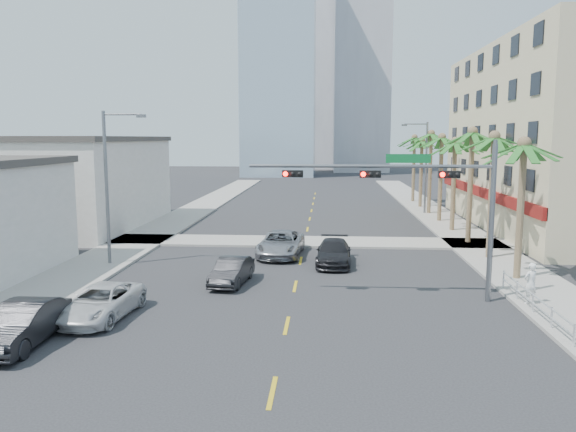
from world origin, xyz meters
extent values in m
plane|color=#262628|center=(0.00, 0.00, 0.00)|extent=(260.00, 260.00, 0.00)
cube|color=gray|center=(12.00, 20.00, 0.07)|extent=(4.00, 120.00, 0.15)
cube|color=gray|center=(-12.00, 20.00, 0.07)|extent=(4.00, 120.00, 0.15)
cube|color=gray|center=(0.00, 22.00, 0.07)|extent=(80.00, 4.00, 0.15)
cube|color=maroon|center=(14.40, 30.00, 3.00)|extent=(0.30, 28.00, 0.80)
cube|color=beige|center=(-19.50, 28.00, 3.60)|extent=(11.00, 18.00, 7.20)
cube|color=#99B2C6|center=(-8.00, 95.00, 24.00)|extent=(14.00, 14.00, 48.00)
cube|color=#ADADB2|center=(9.00, 110.00, 30.00)|extent=(12.00, 12.00, 60.00)
cube|color=#ADADB2|center=(-3.00, 125.00, 21.00)|extent=(16.00, 16.00, 42.00)
cylinder|color=slate|center=(9.00, 8.00, 3.60)|extent=(0.24, 0.24, 7.20)
cylinder|color=slate|center=(3.50, 8.00, 6.20)|extent=(11.00, 0.16, 0.16)
cube|color=#0C662D|center=(5.20, 8.00, 6.55)|extent=(2.00, 0.05, 0.40)
cube|color=black|center=(7.00, 7.85, 5.85)|extent=(0.95, 0.28, 0.32)
sphere|color=#FF0C05|center=(6.68, 7.69, 5.85)|extent=(0.22, 0.22, 0.22)
cube|color=black|center=(3.50, 7.85, 5.85)|extent=(0.95, 0.28, 0.32)
sphere|color=#FF0C05|center=(3.18, 7.69, 5.85)|extent=(0.22, 0.22, 0.22)
cube|color=black|center=(0.00, 7.85, 5.85)|extent=(0.95, 0.28, 0.32)
sphere|color=#FF0C05|center=(-0.32, 7.69, 5.85)|extent=(0.22, 0.22, 0.22)
cylinder|color=brown|center=(11.60, 12.00, 3.60)|extent=(0.36, 0.36, 7.20)
cylinder|color=brown|center=(11.60, 17.20, 3.78)|extent=(0.36, 0.36, 7.56)
cylinder|color=brown|center=(11.60, 22.40, 3.96)|extent=(0.36, 0.36, 7.92)
cylinder|color=brown|center=(11.60, 27.60, 3.60)|extent=(0.36, 0.36, 7.20)
cylinder|color=brown|center=(11.60, 32.80, 3.78)|extent=(0.36, 0.36, 7.56)
cylinder|color=brown|center=(11.60, 38.00, 3.96)|extent=(0.36, 0.36, 7.92)
cylinder|color=brown|center=(11.60, 43.20, 3.60)|extent=(0.36, 0.36, 7.20)
cylinder|color=brown|center=(11.60, 48.40, 3.78)|extent=(0.36, 0.36, 7.56)
cylinder|color=slate|center=(-11.20, 14.00, 4.50)|extent=(0.20, 0.20, 9.00)
cylinder|color=slate|center=(-10.10, 14.00, 8.80)|extent=(2.20, 0.12, 0.12)
cube|color=slate|center=(-9.00, 14.00, 8.70)|extent=(0.50, 0.25, 0.18)
cylinder|color=slate|center=(11.20, 38.00, 4.50)|extent=(0.20, 0.20, 9.00)
cylinder|color=slate|center=(10.10, 38.00, 8.80)|extent=(2.20, 0.12, 0.12)
cube|color=slate|center=(9.00, 38.00, 8.70)|extent=(0.50, 0.25, 0.18)
cylinder|color=silver|center=(10.30, 6.00, 0.55)|extent=(0.08, 8.00, 0.08)
cylinder|color=silver|center=(10.30, 6.00, 0.90)|extent=(0.08, 8.00, 0.08)
cylinder|color=silver|center=(10.30, 2.00, 0.50)|extent=(0.08, 0.08, 1.00)
cylinder|color=silver|center=(10.30, 4.00, 0.50)|extent=(0.08, 0.08, 1.00)
cylinder|color=silver|center=(10.30, 6.00, 0.50)|extent=(0.08, 0.08, 1.00)
cylinder|color=silver|center=(10.30, 8.00, 0.50)|extent=(0.08, 0.08, 1.00)
cylinder|color=silver|center=(10.30, 10.00, 0.50)|extent=(0.08, 0.08, 1.00)
imported|color=black|center=(-9.40, 1.21, 0.77)|extent=(1.69, 4.72, 1.55)
imported|color=silver|center=(-7.80, 4.37, 0.69)|extent=(2.66, 5.11, 1.37)
imported|color=black|center=(-3.29, 10.28, 0.67)|extent=(1.90, 4.23, 1.35)
imported|color=#A5A5AA|center=(-1.34, 17.40, 0.78)|extent=(2.94, 5.79, 1.57)
imported|color=black|center=(2.00, 15.16, 0.72)|extent=(2.18, 5.03, 1.44)
imported|color=white|center=(10.61, 7.26, 1.08)|extent=(0.80, 0.68, 1.85)
camera|label=1|loc=(1.55, -17.62, 7.46)|focal=35.00mm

